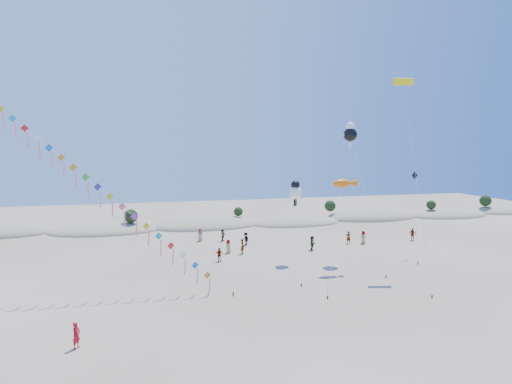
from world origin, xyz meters
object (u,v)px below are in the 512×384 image
object	(u,v)px
fish_kite	(345,184)
flyer_foreground	(76,335)
parafoil_kite	(404,85)
kite_train	(62,159)

from	to	relation	value
fish_kite	flyer_foreground	bearing A→B (deg)	-152.54
fish_kite	parafoil_kite	xyz separation A→B (m)	(6.62, -0.52, 10.77)
parafoil_kite	flyer_foreground	world-z (taller)	parafoil_kite
flyer_foreground	parafoil_kite	bearing A→B (deg)	-39.64
fish_kite	flyer_foreground	world-z (taller)	fish_kite
parafoil_kite	flyer_foreground	xyz separation A→B (m)	(-32.54, -12.95, -19.30)
parafoil_kite	flyer_foreground	distance (m)	39.99
kite_train	parafoil_kite	xyz separation A→B (m)	(35.07, 0.47, 7.91)
kite_train	fish_kite	distance (m)	28.61
fish_kite	flyer_foreground	distance (m)	30.44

